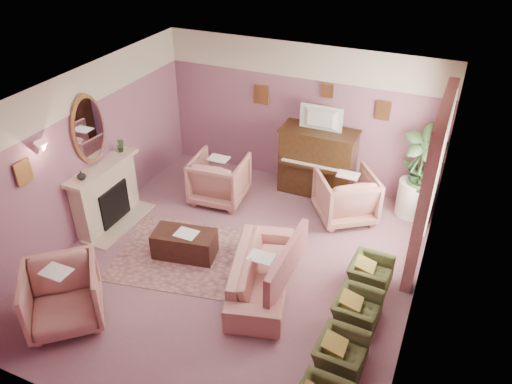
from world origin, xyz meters
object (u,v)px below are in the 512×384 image
at_px(olive_chair_c, 357,307).
at_px(olive_chair_d, 371,270).
at_px(floral_armchair_right, 346,194).
at_px(sofa, 261,266).
at_px(television, 320,117).
at_px(piano, 317,162).
at_px(floral_armchair_front, 62,294).
at_px(coffee_table, 185,244).
at_px(side_table, 411,198).
at_px(olive_chair_b, 341,350).
at_px(floral_armchair_left, 219,177).

relative_size(olive_chair_c, olive_chair_d, 1.00).
distance_m(floral_armchair_right, olive_chair_d, 1.83).
height_order(sofa, olive_chair_c, sofa).
height_order(television, olive_chair_c, television).
relative_size(piano, floral_armchair_front, 1.39).
relative_size(sofa, olive_chair_d, 3.00).
bearing_deg(floral_armchair_right, sofa, -105.75).
relative_size(coffee_table, side_table, 1.43).
xyz_separation_m(floral_armchair_right, floral_armchair_front, (-2.85, -4.02, 0.00)).
height_order(television, side_table, television).
height_order(piano, olive_chair_d, piano).
bearing_deg(olive_chair_b, olive_chair_c, 90.00).
height_order(television, olive_chair_d, television).
bearing_deg(olive_chair_b, coffee_table, 158.65).
relative_size(television, olive_chair_c, 1.18).
distance_m(floral_armchair_front, olive_chair_c, 4.02).
height_order(television, olive_chair_b, television).
height_order(coffee_table, side_table, side_table).
bearing_deg(sofa, floral_armchair_front, -142.16).
distance_m(floral_armchair_left, floral_armchair_right, 2.38).
relative_size(sofa, floral_armchair_right, 2.02).
bearing_deg(floral_armchair_front, floral_armchair_right, 54.64).
relative_size(olive_chair_b, olive_chair_d, 1.00).
height_order(television, floral_armchair_right, television).
relative_size(floral_armchair_right, olive_chair_c, 1.48).
distance_m(sofa, floral_armchair_front, 2.79).
bearing_deg(sofa, olive_chair_d, 25.08).
distance_m(coffee_table, floral_armchair_right, 2.99).
xyz_separation_m(floral_armchair_front, olive_chair_c, (3.69, 1.59, -0.21)).
bearing_deg(piano, side_table, -2.42).
relative_size(floral_armchair_front, side_table, 1.43).
distance_m(piano, television, 0.95).
distance_m(floral_armchair_right, floral_armchair_front, 4.93).
relative_size(television, floral_armchair_right, 0.80).
bearing_deg(television, coffee_table, -116.21).
xyz_separation_m(floral_armchair_right, olive_chair_b, (0.83, -3.26, -0.21)).
bearing_deg(sofa, olive_chair_c, -4.79).
xyz_separation_m(floral_armchair_front, olive_chair_d, (3.69, 2.41, -0.21)).
bearing_deg(olive_chair_c, floral_armchair_left, 146.93).
xyz_separation_m(piano, olive_chair_b, (1.59, -3.92, -0.36)).
bearing_deg(television, floral_armchair_front, -114.39).
height_order(floral_armchair_left, olive_chair_d, floral_armchair_left).
bearing_deg(olive_chair_d, side_table, 83.68).
bearing_deg(piano, television, -90.00).
xyz_separation_m(piano, floral_armchair_front, (-2.10, -4.68, -0.15)).
bearing_deg(floral_armchair_left, floral_armchair_front, -97.86).
distance_m(television, olive_chair_b, 4.38).
relative_size(floral_armchair_right, side_table, 1.43).
relative_size(piano, olive_chair_c, 2.07).
relative_size(floral_armchair_left, olive_chair_d, 1.48).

